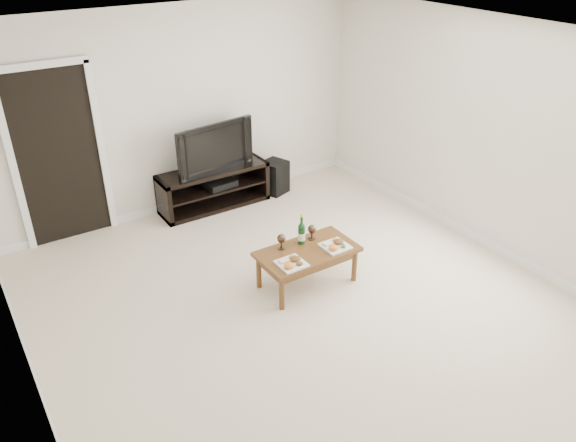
# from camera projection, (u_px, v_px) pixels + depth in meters

# --- Properties ---
(floor) EXTENTS (5.50, 5.50, 0.00)m
(floor) POSITION_uv_depth(u_px,v_px,m) (304.00, 307.00, 5.66)
(floor) COLOR beige
(floor) RESTS_ON ground
(back_wall) EXTENTS (5.00, 0.04, 2.60)m
(back_wall) POSITION_uv_depth(u_px,v_px,m) (181.00, 111.00, 7.07)
(back_wall) COLOR silver
(back_wall) RESTS_ON ground
(ceiling) EXTENTS (5.00, 5.50, 0.04)m
(ceiling) POSITION_uv_depth(u_px,v_px,m) (309.00, 40.00, 4.40)
(ceiling) COLOR white
(ceiling) RESTS_ON back_wall
(doorway) EXTENTS (0.90, 0.02, 2.05)m
(doorway) POSITION_uv_depth(u_px,v_px,m) (59.00, 158.00, 6.43)
(doorway) COLOR black
(doorway) RESTS_ON ground
(media_console) EXTENTS (1.48, 0.45, 0.55)m
(media_console) POSITION_uv_depth(u_px,v_px,m) (214.00, 188.00, 7.48)
(media_console) COLOR black
(media_console) RESTS_ON ground
(television) EXTENTS (1.13, 0.30, 0.64)m
(television) POSITION_uv_depth(u_px,v_px,m) (211.00, 146.00, 7.20)
(television) COLOR black
(television) RESTS_ON media_console
(av_receiver) EXTENTS (0.43, 0.34, 0.08)m
(av_receiver) POSITION_uv_depth(u_px,v_px,m) (220.00, 183.00, 7.49)
(av_receiver) COLOR black
(av_receiver) RESTS_ON media_console
(subwoofer) EXTENTS (0.39, 0.39, 0.47)m
(subwoofer) POSITION_uv_depth(u_px,v_px,m) (275.00, 177.00, 7.90)
(subwoofer) COLOR black
(subwoofer) RESTS_ON ground
(coffee_table) EXTENTS (1.04, 0.57, 0.42)m
(coffee_table) POSITION_uv_depth(u_px,v_px,m) (307.00, 267.00, 5.93)
(coffee_table) COLOR brown
(coffee_table) RESTS_ON ground
(plate_left) EXTENTS (0.27, 0.27, 0.07)m
(plate_left) POSITION_uv_depth(u_px,v_px,m) (291.00, 262.00, 5.57)
(plate_left) COLOR white
(plate_left) RESTS_ON coffee_table
(plate_right) EXTENTS (0.27, 0.27, 0.07)m
(plate_right) POSITION_uv_depth(u_px,v_px,m) (335.00, 244.00, 5.86)
(plate_right) COLOR white
(plate_right) RESTS_ON coffee_table
(wine_bottle) EXTENTS (0.07, 0.07, 0.35)m
(wine_bottle) POSITION_uv_depth(u_px,v_px,m) (302.00, 229.00, 5.86)
(wine_bottle) COLOR #0E3615
(wine_bottle) RESTS_ON coffee_table
(goblet_left) EXTENTS (0.09, 0.09, 0.17)m
(goblet_left) POSITION_uv_depth(u_px,v_px,m) (281.00, 241.00, 5.81)
(goblet_left) COLOR #3E2D22
(goblet_left) RESTS_ON coffee_table
(goblet_right) EXTENTS (0.09, 0.09, 0.17)m
(goblet_right) POSITION_uv_depth(u_px,v_px,m) (312.00, 232.00, 5.99)
(goblet_right) COLOR #3E2D22
(goblet_right) RESTS_ON coffee_table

